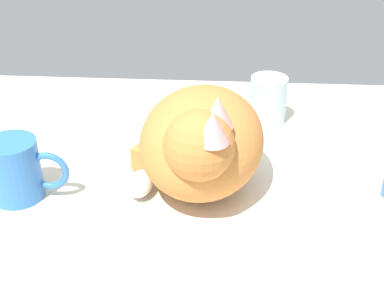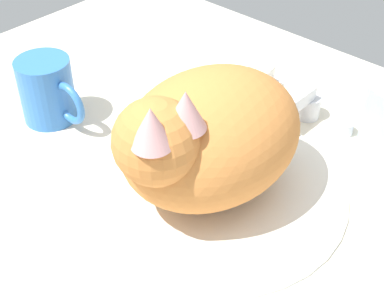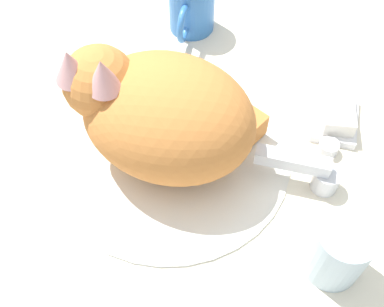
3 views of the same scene
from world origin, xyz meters
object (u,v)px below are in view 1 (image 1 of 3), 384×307
Objects in this scene: cat at (201,142)px; rinse_cup at (268,100)px; faucet at (207,116)px; soap_bar at (145,109)px; coffee_mug at (17,170)px.

cat reaches higher than rinse_cup.
faucet is 11.74cm from soap_bar.
faucet is 0.56× the size of cat.
cat is 26.83cm from rinse_cup.
faucet reaches higher than soap_bar.
coffee_mug is at bearing -144.57° from rinse_cup.
soap_bar is (15.05, 25.52, -2.18)cm from coffee_mug.
coffee_mug is 1.35× the size of rinse_cup.
cat reaches higher than coffee_mug.
cat is at bearing -114.85° from rinse_cup.
cat is (-0.13, -20.60, 6.26)cm from faucet.
faucet is at bearing 89.64° from cat.
rinse_cup is at bearing 65.15° from cat.
rinse_cup is at bearing 17.32° from faucet.
cat is 2.97× the size of rinse_cup.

